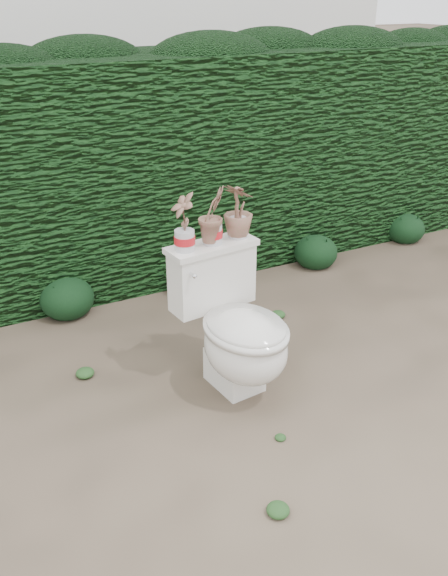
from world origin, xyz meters
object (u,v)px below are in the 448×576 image
potted_plant_left (184,224)px  potted_plant_center (212,217)px  potted_plant_right (238,212)px  toilet (237,331)px

potted_plant_left → potted_plant_center: bearing=95.6°
potted_plant_right → potted_plant_center: bearing=66.9°
toilet → potted_plant_right: size_ratio=2.73×
potted_plant_center → potted_plant_right: size_ratio=1.04×
potted_plant_left → potted_plant_center: potted_plant_center is taller
potted_plant_center → potted_plant_left: bearing=155.8°
potted_plant_left → potted_plant_center: size_ratio=0.99×
potted_plant_center → potted_plant_right: potted_plant_center is taller
toilet → potted_plant_left: 0.64m
toilet → potted_plant_right: bearing=54.7°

